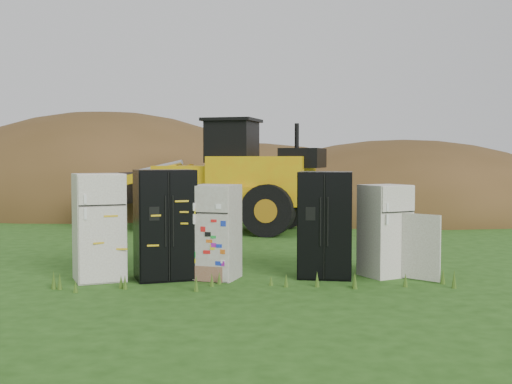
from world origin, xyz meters
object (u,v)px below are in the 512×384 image
fridge_leftmost (99,227)px  wheel_loader (206,175)px  fridge_sticker (216,232)px  fridge_black_side (165,224)px  fridge_open_door (385,231)px  fridge_black_right (325,225)px

fridge_leftmost → wheel_loader: size_ratio=0.27×
fridge_sticker → wheel_loader: 7.55m
fridge_black_side → wheel_loader: wheel_loader is taller
fridge_sticker → fridge_black_side: bearing=-161.7°
fridge_black_side → wheel_loader: 7.51m
fridge_black_side → fridge_open_door: fridge_black_side is taller
fridge_sticker → wheel_loader: (-0.27, 7.50, 0.78)m
fridge_sticker → fridge_black_right: 1.88m
fridge_black_side → wheel_loader: size_ratio=0.28×
fridge_leftmost → fridge_black_right: size_ratio=0.99×
fridge_leftmost → fridge_open_door: bearing=-18.2°
fridge_black_side → fridge_sticker: bearing=-17.6°
fridge_open_door → wheel_loader: (-3.21, 7.45, 0.79)m
fridge_leftmost → wheel_loader: (1.69, 7.51, 0.69)m
fridge_black_right → fridge_open_door: fridge_black_right is taller
fridge_leftmost → fridge_black_side: fridge_black_side is taller
fridge_black_right → fridge_black_side: bearing=-167.9°
fridge_black_side → fridge_sticker: (0.87, -0.05, -0.13)m
fridge_sticker → wheel_loader: bearing=113.5°
fridge_black_side → fridge_open_door: 3.80m
wheel_loader → fridge_leftmost: bearing=-83.3°
fridge_black_side → fridge_black_right: 2.75m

